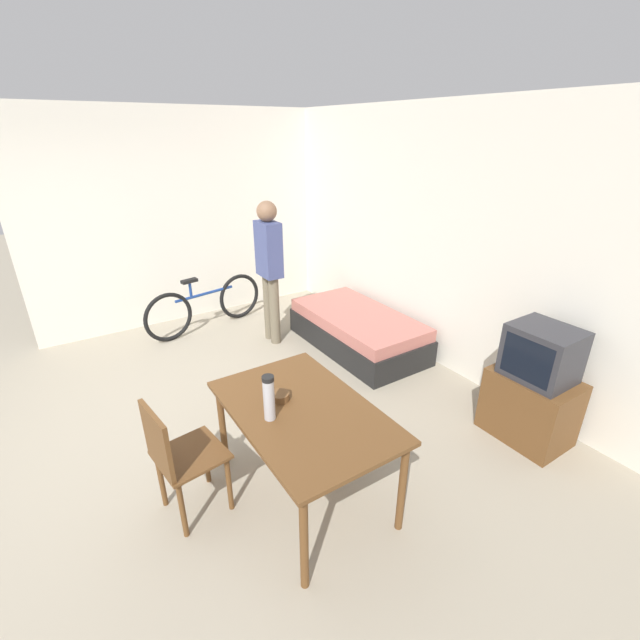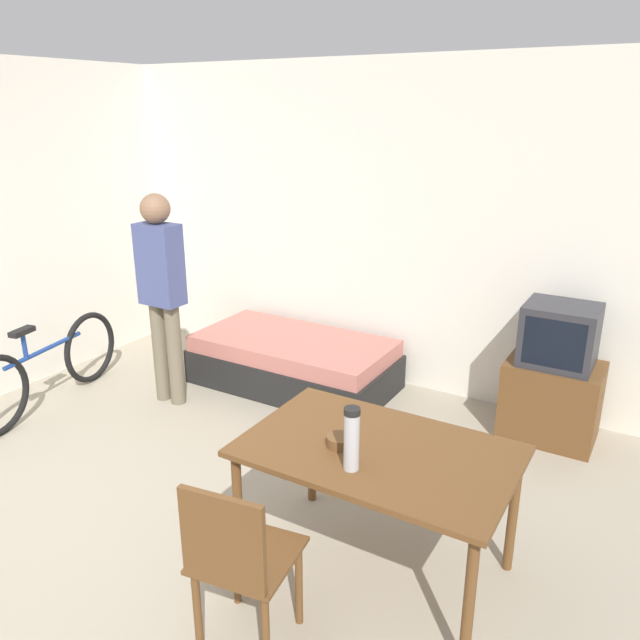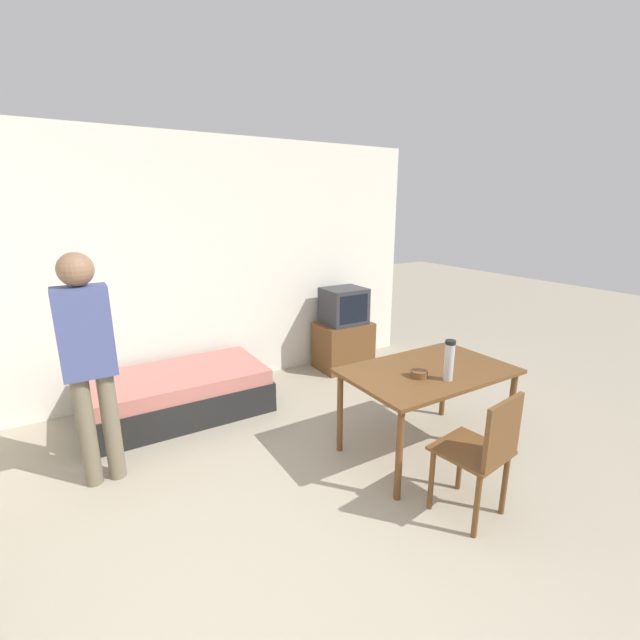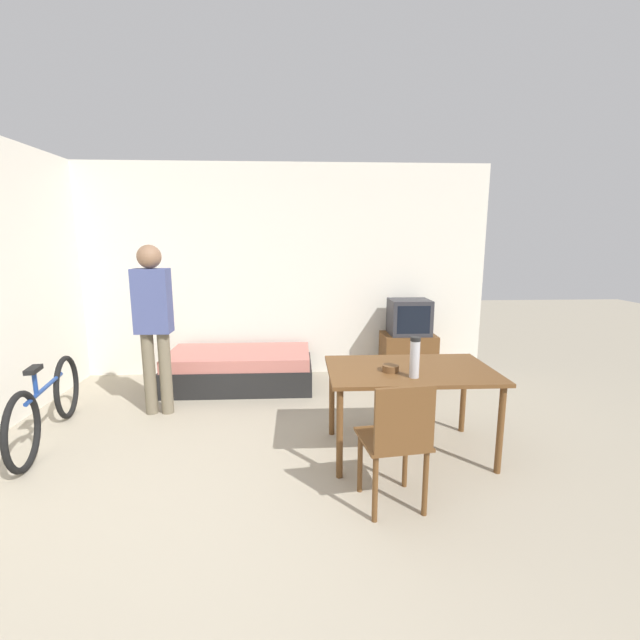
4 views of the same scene
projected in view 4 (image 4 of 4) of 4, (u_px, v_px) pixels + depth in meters
ground_plane at (233, 543)px, 2.50m from camera, size 20.00×20.00×0.00m
wall_back at (267, 272)px, 5.51m from camera, size 5.68×0.06×2.70m
daybed at (240, 369)px, 5.16m from camera, size 1.72×0.89×0.44m
tv at (408, 343)px, 5.42m from camera, size 0.66×0.48×1.02m
dining_table at (410, 378)px, 3.47m from camera, size 1.33×0.85×0.73m
wooden_chair at (397, 438)px, 2.72m from camera, size 0.47×0.47×0.89m
bicycle at (47, 405)px, 3.75m from camera, size 0.36×1.64×0.72m
person_standing at (153, 317)px, 4.22m from camera, size 0.34×0.23×1.71m
thermos_flask at (415, 356)px, 3.20m from camera, size 0.08×0.08×0.31m
mate_bowl at (391, 368)px, 3.37m from camera, size 0.13×0.13×0.05m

